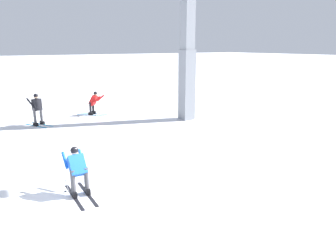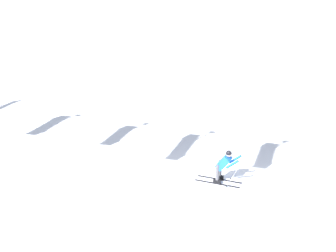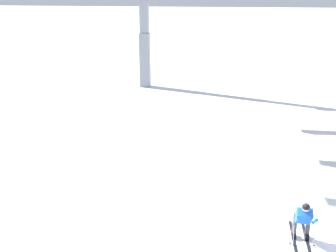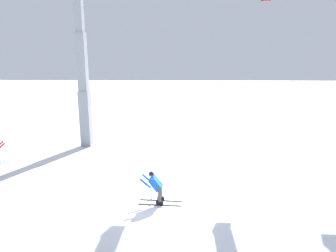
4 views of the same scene
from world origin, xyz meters
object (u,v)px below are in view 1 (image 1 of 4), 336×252
(lift_tower_near, at_px, (188,25))
(skier_distant_uphill, at_px, (37,107))
(skier_carving_main, at_px, (77,168))
(skier_distant_downhill, at_px, (94,102))

(lift_tower_near, xyz_separation_m, skier_distant_uphill, (-3.02, -7.18, -4.05))
(skier_carving_main, height_order, lift_tower_near, lift_tower_near)
(skier_carving_main, distance_m, skier_distant_uphill, 8.69)
(skier_distant_uphill, bearing_deg, skier_distant_downhill, 104.30)
(skier_carving_main, relative_size, skier_distant_downhill, 1.11)
(skier_carving_main, distance_m, skier_distant_downhill, 10.29)
(skier_carving_main, relative_size, lift_tower_near, 0.14)
(skier_carving_main, bearing_deg, skier_distant_uphill, 175.66)
(skier_carving_main, xyz_separation_m, skier_distant_uphill, (-8.66, 0.66, 0.21))
(skier_distant_downhill, bearing_deg, skier_distant_uphill, -75.70)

